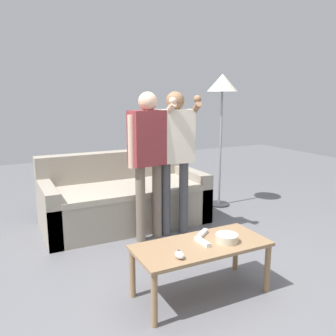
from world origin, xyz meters
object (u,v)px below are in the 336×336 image
(game_remote_wand_near, at_px, (202,242))
(coffee_table, at_px, (201,251))
(couch, at_px, (124,199))
(snack_bowl, at_px, (227,238))
(floor_lamp, at_px, (222,90))
(game_remote_nunchuk, at_px, (179,255))
(player_center, at_px, (148,149))
(player_right, at_px, (175,147))
(game_remote_wand_far, at_px, (202,234))

(game_remote_wand_near, bearing_deg, coffee_table, -175.73)
(couch, bearing_deg, coffee_table, -89.96)
(snack_bowl, height_order, floor_lamp, floor_lamp)
(game_remote_nunchuk, height_order, floor_lamp, floor_lamp)
(coffee_table, distance_m, player_center, 1.28)
(game_remote_nunchuk, relative_size, player_center, 0.06)
(coffee_table, relative_size, player_center, 0.67)
(game_remote_nunchuk, distance_m, player_right, 1.50)
(couch, height_order, game_remote_nunchuk, couch)
(snack_bowl, distance_m, game_remote_nunchuk, 0.44)
(player_center, bearing_deg, game_remote_wand_near, -93.37)
(coffee_table, relative_size, snack_bowl, 5.96)
(snack_bowl, distance_m, player_right, 1.30)
(couch, xyz_separation_m, game_remote_nunchuk, (-0.25, -1.81, 0.14))
(couch, bearing_deg, floor_lamp, 2.58)
(game_remote_wand_near, bearing_deg, player_center, 86.63)
(floor_lamp, height_order, game_remote_wand_near, floor_lamp)
(floor_lamp, relative_size, player_right, 1.15)
(game_remote_nunchuk, bearing_deg, snack_bowl, 9.60)
(floor_lamp, bearing_deg, player_right, -148.30)
(game_remote_nunchuk, distance_m, floor_lamp, 2.71)
(coffee_table, height_order, floor_lamp, floor_lamp)
(couch, relative_size, floor_lamp, 1.06)
(couch, relative_size, snack_bowl, 10.91)
(game_remote_wand_near, bearing_deg, couch, 90.34)
(floor_lamp, height_order, game_remote_wand_far, floor_lamp)
(couch, height_order, player_right, player_right)
(couch, xyz_separation_m, player_right, (0.37, -0.56, 0.66))
(game_remote_wand_near, distance_m, game_remote_wand_far, 0.15)
(couch, bearing_deg, game_remote_wand_far, -86.70)
(snack_bowl, distance_m, game_remote_wand_far, 0.21)
(floor_lamp, distance_m, game_remote_wand_near, 2.48)
(player_center, bearing_deg, game_remote_wand_far, -89.23)
(coffee_table, relative_size, game_remote_nunchuk, 11.37)
(player_center, bearing_deg, player_right, 0.20)
(couch, relative_size, player_center, 1.22)
(game_remote_wand_near, bearing_deg, game_remote_nunchuk, -153.69)
(game_remote_nunchuk, xyz_separation_m, floor_lamp, (1.63, 1.87, 1.09))
(couch, distance_m, game_remote_wand_near, 1.69)
(game_remote_wand_far, bearing_deg, couch, 93.30)
(player_right, bearing_deg, floor_lamp, 31.70)
(player_center, distance_m, game_remote_wand_far, 1.13)
(coffee_table, distance_m, player_right, 1.33)
(game_remote_wand_far, bearing_deg, player_right, 74.07)
(coffee_table, bearing_deg, player_center, 86.18)
(game_remote_wand_near, relative_size, game_remote_wand_far, 1.09)
(game_remote_nunchuk, height_order, player_center, player_center)
(coffee_table, height_order, game_remote_nunchuk, game_remote_nunchuk)
(coffee_table, xyz_separation_m, floor_lamp, (1.37, 1.75, 1.17))
(couch, distance_m, player_center, 0.87)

